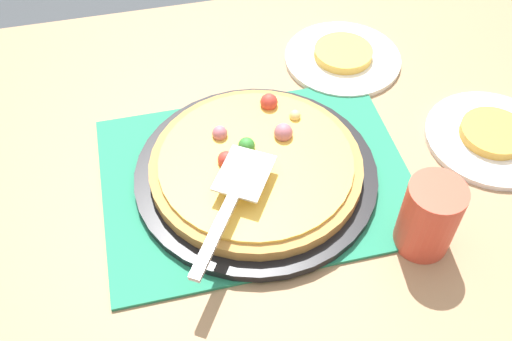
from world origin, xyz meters
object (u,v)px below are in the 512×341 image
Objects in this scene: plate_far_right at (491,138)px; pizza_server at (233,198)px; cup_near at (429,217)px; plate_near_left at (342,58)px; pizza at (256,164)px; served_slice_left at (343,53)px; served_slice_right at (494,133)px; pizza_pan at (256,173)px.

pizza_server reaches higher than plate_far_right.
cup_near is (-0.20, -0.16, 0.06)m from plate_far_right.
cup_near is (-0.02, -0.42, 0.06)m from plate_near_left.
plate_far_right is (0.40, -0.01, -0.03)m from pizza.
served_slice_right is (0.18, -0.26, 0.00)m from served_slice_left.
pizza is at bearing 75.44° from pizza_pan.
pizza_server is at bearing -122.20° from pizza.
cup_near is 0.27m from pizza_server.
plate_near_left is 0.44m from pizza_server.
plate_far_right is at bearing -90.00° from served_slice_right.
pizza_server is at bearing -170.82° from served_slice_right.
plate_near_left is at bearing 47.36° from pizza_pan.
served_slice_left is (0.23, 0.24, -0.02)m from pizza.
cup_near reaches higher than pizza_pan.
served_slice_left is 1.00× the size of served_slice_right.
plate_near_left is 1.83× the size of cup_near.
plate_near_left is 0.01m from served_slice_left.
pizza_pan is 0.02m from pizza.
pizza_pan is 1.75× the size of pizza_server.
pizza is 0.11m from pizza_server.
pizza_server is (-0.05, -0.08, 0.06)m from pizza_pan.
pizza_server is (-0.28, -0.33, 0.07)m from plate_near_left.
cup_near is at bearing -140.91° from plate_far_right.
served_slice_left is at bearing 124.52° from served_slice_right.
pizza_pan is 0.40m from plate_far_right.
served_slice_right reaches higher than plate_far_right.
plate_far_right is (0.40, -0.01, -0.01)m from pizza_pan.
served_slice_right is at bearing 90.00° from plate_far_right.
cup_near is at bearing -39.38° from pizza_pan.
pizza_pan is 1.15× the size of pizza.
cup_near is (0.21, -0.17, 0.03)m from pizza.
plate_near_left and plate_far_right have the same top height.
served_slice_left is at bearing 87.05° from cup_near.
served_slice_left is 0.42m from cup_near.
served_slice_left is at bearing 49.63° from pizza_server.
plate_far_right is at bearing -1.53° from pizza.
plate_far_right is at bearing -1.24° from pizza_pan.
plate_near_left is at bearing 124.52° from served_slice_right.
cup_near is (-0.20, -0.16, 0.04)m from served_slice_right.
pizza_pan is 0.34m from served_slice_left.
plate_near_left is (0.23, 0.24, -0.03)m from pizza.
served_slice_right is (0.18, -0.26, 0.01)m from plate_near_left.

